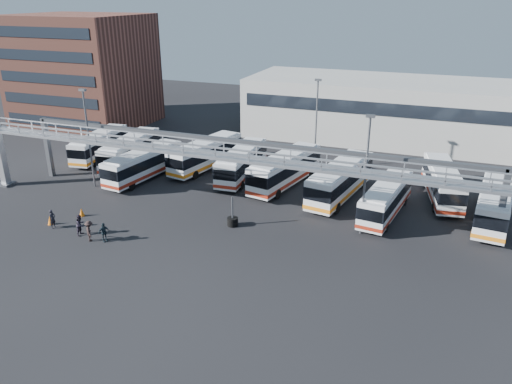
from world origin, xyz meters
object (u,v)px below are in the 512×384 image
(bus_6, at_px, (340,179))
(tire_stack, at_px, (233,221))
(light_pole_left, at_px, (88,133))
(cone_right, at_px, (50,220))
(bus_3, at_px, (206,153))
(bus_9, at_px, (494,203))
(bus_5, at_px, (285,168))
(light_pole_back, at_px, (316,119))
(pedestrian_a, at_px, (52,219))
(bus_0, at_px, (100,144))
(pedestrian_b, at_px, (80,225))
(bus_8, at_px, (443,182))
(pedestrian_d, at_px, (104,232))
(bus_4, at_px, (242,162))
(bus_7, at_px, (386,198))
(cone_left, at_px, (82,212))
(pedestrian_c, at_px, (90,231))
(bus_1, at_px, (130,150))
(light_pole_mid, at_px, (366,170))
(bus_2, at_px, (144,163))

(bus_6, xyz_separation_m, tire_stack, (-7.34, -9.72, -1.48))
(light_pole_left, xyz_separation_m, cone_right, (2.24, -9.00, -5.34))
(bus_3, distance_m, bus_9, 30.25)
(bus_5, bearing_deg, light_pole_back, 89.27)
(light_pole_back, distance_m, pedestrian_a, 29.38)
(bus_3, xyz_separation_m, pedestrian_a, (-5.43, -18.73, -0.98))
(light_pole_back, xyz_separation_m, tire_stack, (-2.70, -17.50, -5.27))
(bus_0, xyz_separation_m, pedestrian_b, (11.55, -17.90, -0.81))
(bus_6, bearing_deg, light_pole_back, 130.09)
(bus_8, distance_m, pedestrian_b, 33.83)
(pedestrian_d, distance_m, cone_right, 6.53)
(bus_3, height_order, bus_5, bus_5)
(bus_4, distance_m, bus_5, 5.21)
(bus_8, bearing_deg, bus_7, -138.55)
(light_pole_left, height_order, bus_7, light_pole_left)
(bus_5, height_order, pedestrian_a, bus_5)
(bus_0, height_order, bus_6, bus_6)
(bus_6, height_order, tire_stack, bus_6)
(bus_9, distance_m, pedestrian_a, 38.46)
(bus_0, distance_m, bus_4, 18.85)
(bus_3, relative_size, cone_left, 14.57)
(cone_left, bearing_deg, tire_stack, 12.66)
(bus_7, distance_m, tire_stack, 14.02)
(bus_8, height_order, pedestrian_c, bus_8)
(bus_1, xyz_separation_m, bus_4, (13.81, 0.67, -0.03))
(bus_9, bearing_deg, light_pole_mid, -141.94)
(bus_2, bearing_deg, bus_0, 161.96)
(pedestrian_b, xyz_separation_m, cone_left, (-2.44, 3.07, -0.53))
(light_pole_left, xyz_separation_m, bus_8, (34.02, 9.45, -3.93))
(bus_2, distance_m, bus_4, 10.61)
(light_pole_mid, bearing_deg, bus_8, 60.07)
(light_pole_back, relative_size, bus_4, 0.94)
(light_pole_left, distance_m, bus_4, 16.11)
(light_pole_left, xyz_separation_m, bus_9, (38.43, 5.46, -3.87))
(bus_9, height_order, pedestrian_d, bus_9)
(bus_5, relative_size, bus_7, 1.12)
(light_pole_mid, distance_m, bus_6, 8.82)
(pedestrian_b, height_order, pedestrian_c, pedestrian_b)
(bus_6, xyz_separation_m, bus_7, (4.76, -2.74, -0.24))
(bus_2, xyz_separation_m, cone_left, (0.03, -10.47, -1.40))
(bus_0, xyz_separation_m, pedestrian_c, (12.99, -18.56, -0.84))
(light_pole_back, xyz_separation_m, bus_3, (-11.58, -4.73, -3.89))
(pedestrian_a, xyz_separation_m, pedestrian_c, (4.54, -0.84, 0.03))
(light_pole_back, bearing_deg, bus_0, -167.31)
(cone_left, distance_m, cone_right, 2.81)
(bus_1, height_order, pedestrian_a, bus_1)
(pedestrian_b, height_order, tire_stack, tire_stack)
(light_pole_mid, xyz_separation_m, bus_0, (-33.46, 9.27, -4.00))
(cone_right, bearing_deg, bus_9, 21.78)
(bus_7, height_order, tire_stack, bus_7)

